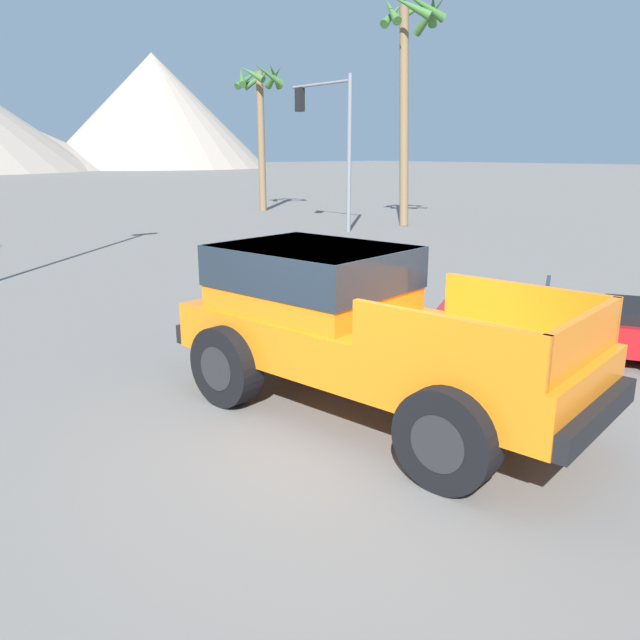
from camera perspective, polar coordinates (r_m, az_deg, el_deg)
The scene contains 6 objects.
ground_plane at distance 7.10m, azimuth 4.07°, elevation -9.78°, with size 320.00×320.00×0.00m, color slate.
orange_pickup_truck at distance 7.36m, azimuth 2.89°, elevation 0.10°, with size 2.86×5.35×1.89m.
red_convertible_car at distance 10.43m, azimuth 22.36°, elevation -0.36°, with size 3.48×4.39×1.01m.
traffic_light_crosswalk at distance 25.30m, azimuth 0.66°, elevation 17.42°, with size 0.38×3.49×5.77m.
palm_tree_tall at distance 26.72m, azimuth 8.18°, elevation 22.75°, with size 2.70×2.62×8.90m.
palm_tree_short at distance 33.53m, azimuth -5.51°, elevation 19.28°, with size 2.61×2.53×7.28m.
Camera 1 is at (-4.50, -4.62, 2.98)m, focal length 35.00 mm.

